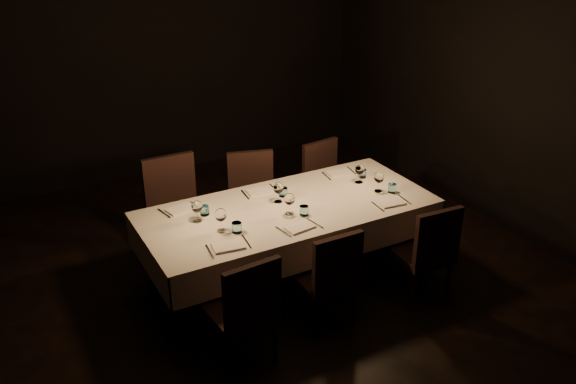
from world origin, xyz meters
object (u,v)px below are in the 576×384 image
chair_far_center (253,195)px  chair_far_right (326,180)px  chair_far_left (176,207)px  chair_near_center (330,275)px  chair_near_right (428,249)px  dining_table (288,214)px  chair_near_left (246,308)px

chair_far_center → chair_far_right: bearing=16.7°
chair_far_left → chair_far_right: size_ratio=1.14×
chair_near_center → chair_far_right: bearing=-120.3°
chair_near_right → chair_far_right: size_ratio=1.01×
chair_far_left → chair_far_center: 0.77m
chair_far_center → chair_far_right: (0.85, 0.00, -0.02)m
dining_table → chair_far_left: size_ratio=2.46×
chair_near_right → chair_far_right: (-0.00, 1.61, -0.00)m
chair_near_left → chair_far_left: bearing=-96.5°
dining_table → chair_near_center: chair_near_center is taller
chair_near_right → chair_near_center: bearing=-0.8°
chair_near_right → chair_far_left: 2.31m
dining_table → chair_near_left: chair_near_left is taller
chair_near_left → chair_far_right: bearing=-140.3°
chair_near_right → chair_far_left: (-1.62, 1.65, 0.06)m
chair_far_center → chair_far_right: chair_far_center is taller
chair_near_left → chair_near_right: bearing=176.3°
dining_table → chair_far_center: 0.82m
dining_table → chair_near_left: size_ratio=2.73×
chair_near_left → chair_near_right: chair_near_left is taller
chair_near_center → chair_far_left: size_ratio=0.86×
chair_near_center → dining_table: bearing=-91.4°
dining_table → chair_far_center: size_ratio=2.68×
chair_far_left → dining_table: bearing=-49.1°
dining_table → chair_near_right: 1.22m
chair_near_center → chair_near_right: chair_near_right is taller
chair_near_left → chair_near_center: bearing=-177.5°
chair_near_center → chair_far_center: chair_far_center is taller
chair_near_center → chair_near_right: bearing=175.9°
chair_far_center → dining_table: bearing=-76.7°
chair_far_right → dining_table: bearing=-145.3°
chair_near_center → chair_far_center: 1.53m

